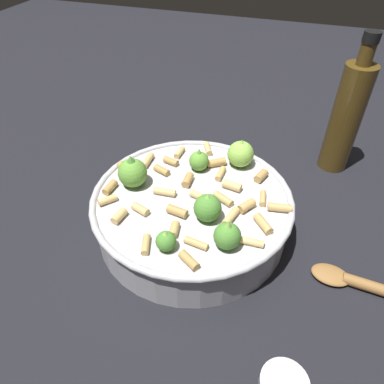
{
  "coord_description": "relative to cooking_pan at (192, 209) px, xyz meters",
  "views": [
    {
      "loc": [
        0.12,
        -0.37,
        0.41
      ],
      "look_at": [
        0.0,
        0.0,
        0.07
      ],
      "focal_mm": 33.13,
      "sensor_mm": 36.0,
      "label": 1
    }
  ],
  "objects": [
    {
      "name": "ground_plane",
      "position": [
        -0.0,
        -0.0,
        -0.04
      ],
      "size": [
        2.4,
        2.4,
        0.0
      ],
      "primitive_type": "plane",
      "color": "black"
    },
    {
      "name": "cooking_pan",
      "position": [
        0.0,
        0.0,
        0.0
      ],
      "size": [
        0.3,
        0.3,
        0.12
      ],
      "color": "#B7B7BC",
      "rests_on": "ground"
    },
    {
      "name": "olive_oil_bottle",
      "position": [
        0.21,
        0.24,
        0.07
      ],
      "size": [
        0.05,
        0.05,
        0.25
      ],
      "color": "#4C3814",
      "rests_on": "ground"
    }
  ]
}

